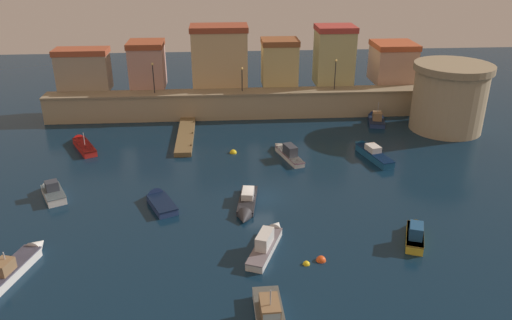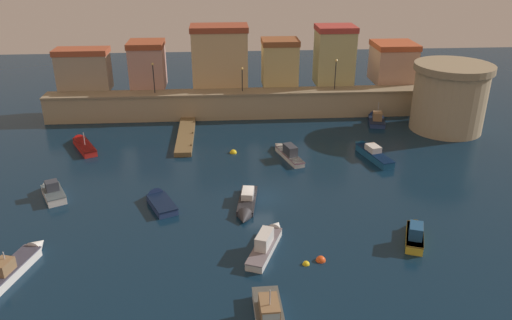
{
  "view_description": "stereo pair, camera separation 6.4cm",
  "coord_description": "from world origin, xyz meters",
  "px_view_note": "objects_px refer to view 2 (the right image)",
  "views": [
    {
      "loc": [
        -3.25,
        -40.08,
        21.71
      ],
      "look_at": [
        0.0,
        5.53,
        1.2
      ],
      "focal_mm": 35.44,
      "sensor_mm": 36.0,
      "label": 1
    },
    {
      "loc": [
        -3.19,
        -40.08,
        21.71
      ],
      "look_at": [
        0.0,
        5.53,
        1.2
      ],
      "focal_mm": 35.44,
      "sensor_mm": 36.0,
      "label": 2
    }
  ],
  "objects_px": {
    "moored_boat_1": "(287,152)",
    "moored_boat_3": "(246,205)",
    "quay_lamp_1": "(242,75)",
    "mooring_buoy_1": "(321,261)",
    "moored_boat_2": "(376,118)",
    "moored_boat_7": "(370,152)",
    "moored_boat_8": "(267,241)",
    "quay_lamp_2": "(336,70)",
    "moored_boat_6": "(82,144)",
    "moored_boat_5": "(159,200)",
    "quay_lamp_0": "(153,73)",
    "moored_boat_4": "(52,190)",
    "moored_boat_0": "(415,233)",
    "moored_boat_10": "(15,266)",
    "mooring_buoy_2": "(233,153)",
    "mooring_buoy_0": "(306,264)",
    "fortress_tower": "(450,97)"
  },
  "relations": [
    {
      "from": "quay_lamp_1",
      "to": "moored_boat_0",
      "type": "bearing_deg",
      "value": -68.07
    },
    {
      "from": "mooring_buoy_1",
      "to": "moored_boat_2",
      "type": "bearing_deg",
      "value": 66.6
    },
    {
      "from": "quay_lamp_1",
      "to": "mooring_buoy_1",
      "type": "height_order",
      "value": "quay_lamp_1"
    },
    {
      "from": "quay_lamp_0",
      "to": "moored_boat_10",
      "type": "bearing_deg",
      "value": -101.36
    },
    {
      "from": "moored_boat_10",
      "to": "mooring_buoy_2",
      "type": "distance_m",
      "value": 25.56
    },
    {
      "from": "fortress_tower",
      "to": "moored_boat_4",
      "type": "relative_size",
      "value": 1.96
    },
    {
      "from": "moored_boat_7",
      "to": "mooring_buoy_1",
      "type": "distance_m",
      "value": 20.38
    },
    {
      "from": "moored_boat_2",
      "to": "moored_boat_4",
      "type": "xyz_separation_m",
      "value": [
        -34.96,
        -17.34,
        0.05
      ]
    },
    {
      "from": "moored_boat_2",
      "to": "mooring_buoy_0",
      "type": "bearing_deg",
      "value": 167.17
    },
    {
      "from": "moored_boat_1",
      "to": "moored_boat_3",
      "type": "relative_size",
      "value": 1.03
    },
    {
      "from": "moored_boat_4",
      "to": "moored_boat_8",
      "type": "height_order",
      "value": "moored_boat_8"
    },
    {
      "from": "moored_boat_0",
      "to": "mooring_buoy_2",
      "type": "bearing_deg",
      "value": 57.63
    },
    {
      "from": "quay_lamp_1",
      "to": "quay_lamp_2",
      "type": "bearing_deg",
      "value": 0.0
    },
    {
      "from": "moored_boat_0",
      "to": "moored_boat_7",
      "type": "distance_m",
      "value": 16.11
    },
    {
      "from": "mooring_buoy_2",
      "to": "quay_lamp_1",
      "type": "bearing_deg",
      "value": 82.52
    },
    {
      "from": "moored_boat_4",
      "to": "moored_boat_10",
      "type": "relative_size",
      "value": 0.62
    },
    {
      "from": "moored_boat_6",
      "to": "moored_boat_2",
      "type": "bearing_deg",
      "value": -108.19
    },
    {
      "from": "quay_lamp_0",
      "to": "moored_boat_8",
      "type": "xyz_separation_m",
      "value": [
        11.54,
        -30.05,
        -5.41
      ]
    },
    {
      "from": "quay_lamp_1",
      "to": "moored_boat_7",
      "type": "bearing_deg",
      "value": -46.52
    },
    {
      "from": "moored_boat_1",
      "to": "moored_boat_7",
      "type": "distance_m",
      "value": 8.93
    },
    {
      "from": "moored_boat_2",
      "to": "moored_boat_7",
      "type": "relative_size",
      "value": 0.7
    },
    {
      "from": "moored_boat_3",
      "to": "moored_boat_5",
      "type": "xyz_separation_m",
      "value": [
        -7.62,
        1.37,
        0.01
      ]
    },
    {
      "from": "quay_lamp_2",
      "to": "moored_boat_2",
      "type": "bearing_deg",
      "value": -32.6
    },
    {
      "from": "moored_boat_1",
      "to": "moored_boat_2",
      "type": "relative_size",
      "value": 1.3
    },
    {
      "from": "moored_boat_5",
      "to": "moored_boat_6",
      "type": "xyz_separation_m",
      "value": [
        -9.86,
        13.69,
        0.03
      ]
    },
    {
      "from": "quay_lamp_1",
      "to": "moored_boat_8",
      "type": "bearing_deg",
      "value": -89.04
    },
    {
      "from": "moored_boat_8",
      "to": "mooring_buoy_1",
      "type": "bearing_deg",
      "value": -97.03
    },
    {
      "from": "moored_boat_2",
      "to": "moored_boat_5",
      "type": "bearing_deg",
      "value": 140.08
    },
    {
      "from": "moored_boat_6",
      "to": "moored_boat_8",
      "type": "bearing_deg",
      "value": -166.01
    },
    {
      "from": "moored_boat_5",
      "to": "moored_boat_6",
      "type": "height_order",
      "value": "moored_boat_6"
    },
    {
      "from": "quay_lamp_1",
      "to": "moored_boat_5",
      "type": "height_order",
      "value": "quay_lamp_1"
    },
    {
      "from": "moored_boat_4",
      "to": "moored_boat_7",
      "type": "xyz_separation_m",
      "value": [
        31.23,
        6.74,
        -0.0
      ]
    },
    {
      "from": "moored_boat_2",
      "to": "moored_boat_8",
      "type": "relative_size",
      "value": 0.75
    },
    {
      "from": "mooring_buoy_0",
      "to": "mooring_buoy_1",
      "type": "bearing_deg",
      "value": 18.58
    },
    {
      "from": "moored_boat_6",
      "to": "moored_boat_8",
      "type": "distance_m",
      "value": 28.17
    },
    {
      "from": "moored_boat_5",
      "to": "mooring_buoy_1",
      "type": "bearing_deg",
      "value": -150.55
    },
    {
      "from": "fortress_tower",
      "to": "mooring_buoy_2",
      "type": "relative_size",
      "value": 11.85
    },
    {
      "from": "mooring_buoy_1",
      "to": "moored_boat_3",
      "type": "bearing_deg",
      "value": 121.97
    },
    {
      "from": "quay_lamp_0",
      "to": "fortress_tower",
      "type": "bearing_deg",
      "value": -10.19
    },
    {
      "from": "quay_lamp_2",
      "to": "moored_boat_0",
      "type": "bearing_deg",
      "value": -89.75
    },
    {
      "from": "quay_lamp_1",
      "to": "quay_lamp_2",
      "type": "xyz_separation_m",
      "value": [
        11.88,
        0.0,
        0.46
      ]
    },
    {
      "from": "moored_boat_8",
      "to": "moored_boat_4",
      "type": "bearing_deg",
      "value": 84.74
    },
    {
      "from": "moored_boat_6",
      "to": "moored_boat_10",
      "type": "xyz_separation_m",
      "value": [
        0.82,
        -22.84,
        0.11
      ]
    },
    {
      "from": "moored_boat_3",
      "to": "mooring_buoy_1",
      "type": "distance_m",
      "value": 9.45
    },
    {
      "from": "mooring_buoy_1",
      "to": "mooring_buoy_2",
      "type": "bearing_deg",
      "value": 105.94
    },
    {
      "from": "moored_boat_2",
      "to": "mooring_buoy_0",
      "type": "relative_size",
      "value": 9.62
    },
    {
      "from": "quay_lamp_2",
      "to": "moored_boat_6",
      "type": "xyz_separation_m",
      "value": [
        -30.13,
        -9.04,
        -5.59
      ]
    },
    {
      "from": "moored_boat_3",
      "to": "mooring_buoy_1",
      "type": "relative_size",
      "value": 8.76
    },
    {
      "from": "moored_boat_0",
      "to": "mooring_buoy_1",
      "type": "height_order",
      "value": "moored_boat_0"
    },
    {
      "from": "moored_boat_5",
      "to": "quay_lamp_0",
      "type": "bearing_deg",
      "value": -17.31
    }
  ]
}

